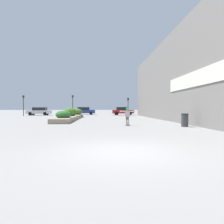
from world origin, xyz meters
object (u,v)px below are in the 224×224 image
object	(u,v)px
skateboard	(127,125)
car_center_right	(123,111)
car_center_left	(171,111)
trash_bin	(185,120)
car_leftmost	(84,111)
traffic_light_right	(128,104)
traffic_light_far_left	(23,102)
traffic_light_left	(73,102)
car_rightmost	(39,111)
skateboarder	(128,114)

from	to	relation	value
skateboard	car_center_right	xyz separation A→B (m)	(2.37, 23.88, 0.77)
car_center_left	car_center_right	bearing A→B (deg)	85.13
trash_bin	car_center_right	world-z (taller)	car_center_right
car_leftmost	traffic_light_right	size ratio (longest dim) A/B	1.39
car_center_left	traffic_light_right	size ratio (longest dim) A/B	1.46
skateboard	traffic_light_far_left	world-z (taller)	traffic_light_far_left
skateboard	trash_bin	world-z (taller)	trash_bin
car_center_left	traffic_light_far_left	xyz separation A→B (m)	(-27.80, -2.58, 1.64)
car_center_left	traffic_light_left	xyz separation A→B (m)	(-19.13, -2.64, 1.68)
car_center_left	car_rightmost	xyz separation A→B (m)	(-26.06, 0.83, -0.03)
skateboarder	traffic_light_left	bearing A→B (deg)	131.82
traffic_light_far_left	car_rightmost	bearing A→B (deg)	63.01
car_center_right	car_rightmost	distance (m)	16.39
car_leftmost	traffic_light_left	world-z (taller)	traffic_light_left
traffic_light_far_left	trash_bin	bearing A→B (deg)	-47.51
traffic_light_left	traffic_light_right	distance (m)	10.03
car_leftmost	traffic_light_right	bearing A→B (deg)	51.21
traffic_light_far_left	traffic_light_left	bearing A→B (deg)	-0.39
skateboarder	trash_bin	distance (m)	4.35
car_leftmost	car_center_right	size ratio (longest dim) A/B	1.07
skateboard	traffic_light_far_left	bearing A→B (deg)	150.27
car_center_right	car_rightmost	bearing A→B (deg)	-90.01
traffic_light_left	skateboarder	bearing A→B (deg)	-70.88
traffic_light_right	traffic_light_far_left	xyz separation A→B (m)	(-18.70, 0.21, 0.25)
car_center_left	car_center_right	distance (m)	9.71
skateboard	trash_bin	bearing A→B (deg)	5.90
skateboarder	traffic_light_left	distance (m)	21.66
skateboarder	car_leftmost	world-z (taller)	car_leftmost
traffic_light_left	traffic_light_far_left	world-z (taller)	traffic_light_left
car_center_right	traffic_light_left	size ratio (longest dim) A/B	1.13
skateboard	traffic_light_left	distance (m)	21.74
car_rightmost	traffic_light_right	xyz separation A→B (m)	(16.96, -3.61, 1.42)
car_center_left	traffic_light_left	distance (m)	19.38
car_leftmost	traffic_light_far_left	bearing A→B (deg)	-57.16
trash_bin	traffic_light_right	bearing A→B (deg)	93.19
skateboarder	car_center_left	xyz separation A→B (m)	(12.05, 23.05, -0.08)
skateboarder	car_leftmost	size ratio (longest dim) A/B	0.30
trash_bin	traffic_light_right	distance (m)	21.62
car_leftmost	car_rightmost	distance (m)	9.08
traffic_light_right	traffic_light_far_left	size ratio (longest dim) A/B	0.89
car_center_right	traffic_light_far_left	xyz separation A→B (m)	(-18.12, -3.40, 1.63)
trash_bin	car_leftmost	size ratio (longest dim) A/B	0.22
car_center_right	traffic_light_far_left	size ratio (longest dim) A/B	1.15
traffic_light_far_left	car_center_left	bearing A→B (deg)	5.30
car_leftmost	car_center_left	size ratio (longest dim) A/B	0.96
car_center_right	skateboard	bearing A→B (deg)	-5.68
trash_bin	car_center_left	size ratio (longest dim) A/B	0.21
traffic_light_right	skateboarder	bearing A→B (deg)	-98.28
car_rightmost	traffic_light_right	bearing A→B (deg)	-102.02
trash_bin	car_rightmost	xyz separation A→B (m)	(-18.16, 25.13, 0.31)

